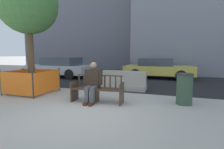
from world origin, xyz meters
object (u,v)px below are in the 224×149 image
car_sedan_mid (60,67)px  construction_fence (32,81)px  seated_person (93,81)px  jersey_barrier_centre (123,82)px  street_tree (28,5)px  car_taxi_near (158,68)px  trash_bin (184,89)px  street_bench (97,90)px

car_sedan_mid → construction_fence: bearing=-67.3°
seated_person → jersey_barrier_centre: 2.37m
construction_fence → jersey_barrier_centre: bearing=28.5°
street_tree → construction_fence: street_tree is taller
car_taxi_near → car_sedan_mid: car_sedan_mid is taller
seated_person → construction_fence: size_ratio=0.83×
street_tree → construction_fence: bearing=90.0°
street_tree → trash_bin: (5.76, 0.23, -2.97)m
street_bench → construction_fence: bearing=172.3°
jersey_barrier_centre → trash_bin: bearing=-33.5°
street_bench → street_tree: (-3.08, 0.41, 3.07)m
construction_fence → seated_person: bearing=-9.3°
street_bench → jersey_barrier_centre: 2.26m
jersey_barrier_centre → trash_bin: (2.40, -1.59, 0.15)m
street_tree → car_sedan_mid: bearing=112.7°
seated_person → car_sedan_mid: size_ratio=0.28×
seated_person → street_tree: (-2.95, 0.48, 2.77)m
car_taxi_near → trash_bin: (1.24, -5.81, -0.16)m
jersey_barrier_centre → street_bench: bearing=-97.1°
seated_person → street_tree: bearing=170.7°
street_tree → construction_fence: 2.97m
jersey_barrier_centre → car_taxi_near: size_ratio=0.46×
street_bench → seated_person: size_ratio=1.31×
construction_fence → car_taxi_near: (4.52, 6.04, 0.16)m
street_bench → street_tree: bearing=172.3°
seated_person → trash_bin: (2.81, 0.71, -0.20)m
street_bench → trash_bin: size_ratio=1.76×
street_bench → trash_bin: bearing=13.6°
street_bench → jersey_barrier_centre: (0.28, 2.24, -0.06)m
jersey_barrier_centre → trash_bin: size_ratio=2.04×
seated_person → car_taxi_near: size_ratio=0.30×
car_sedan_mid → trash_bin: (7.70, -4.41, -0.19)m
street_tree → car_taxi_near: 8.05m
trash_bin → street_tree: bearing=-177.7°
street_tree → seated_person: bearing=-9.3°
jersey_barrier_centre → car_taxi_near: bearing=74.6°
construction_fence → car_taxi_near: size_ratio=0.36×
seated_person → jersey_barrier_centre: size_ratio=0.66×
jersey_barrier_centre → car_taxi_near: (1.16, 4.22, 0.32)m
seated_person → car_sedan_mid: bearing=133.7°
jersey_barrier_centre → car_sedan_mid: car_sedan_mid is taller
street_bench → trash_bin: 2.76m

